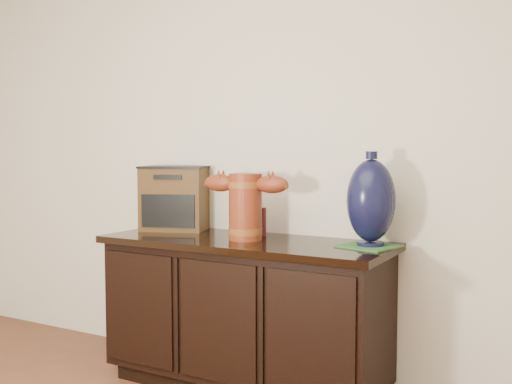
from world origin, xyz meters
The scene contains 6 objects.
sideboard centered at (0.00, 2.23, 0.39)m, with size 1.46×0.56×0.75m.
terracotta_vessel centered at (0.01, 2.21, 0.94)m, with size 0.46×0.18×0.33m.
tv_radio centered at (-0.52, 2.36, 0.93)m, with size 0.43×0.38×0.35m.
green_mat centered at (0.61, 2.30, 0.76)m, with size 0.23×0.23×0.01m, color #2D5E2A.
lamp_base centered at (0.62, 2.30, 0.97)m, with size 0.27×0.27×0.43m.
spray_can centered at (0.01, 2.36, 0.84)m, with size 0.06×0.06×0.17m.
Camera 1 is at (1.49, -0.32, 1.20)m, focal length 42.00 mm.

